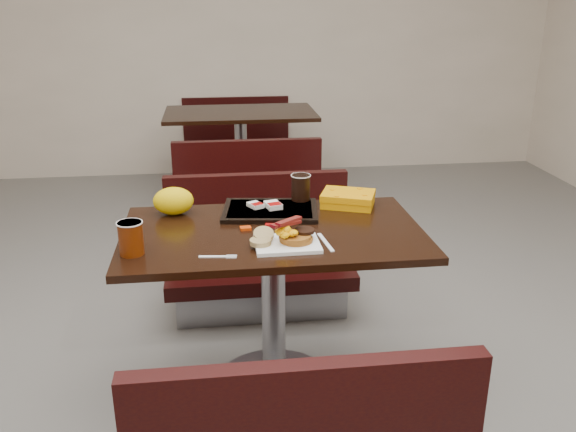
{
  "coord_description": "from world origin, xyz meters",
  "views": [
    {
      "loc": [
        -0.22,
        -2.24,
        1.64
      ],
      "look_at": [
        0.06,
        -0.03,
        0.82
      ],
      "focal_mm": 37.71,
      "sensor_mm": 36.0,
      "label": 1
    }
  ],
  "objects": [
    {
      "name": "bench_far_n",
      "position": [
        0.0,
        3.3,
        0.36
      ],
      "size": [
        1.0,
        0.46,
        0.72
      ],
      "primitive_type": null,
      "color": "black",
      "rests_on": "floor"
    },
    {
      "name": "muffin_bottom",
      "position": [
        -0.06,
        -0.17,
        0.77
      ],
      "size": [
        0.1,
        0.1,
        0.02
      ],
      "primitive_type": "cylinder",
      "rotation": [
        0.0,
        0.0,
        -0.34
      ],
      "color": "tan",
      "rests_on": "platter"
    },
    {
      "name": "coffee_cup_near",
      "position": [
        -0.53,
        -0.17,
        0.81
      ],
      "size": [
        0.1,
        0.1,
        0.12
      ],
      "primitive_type": "cylinder",
      "rotation": [
        0.0,
        0.0,
        0.14
      ],
      "color": "#872C04",
      "rests_on": "table_near"
    },
    {
      "name": "knife",
      "position": [
        0.19,
        -0.15,
        0.75
      ],
      "size": [
        0.04,
        0.18,
        0.0
      ],
      "primitive_type": "cube",
      "rotation": [
        0.0,
        0.0,
        -1.46
      ],
      "color": "white",
      "rests_on": "table_near"
    },
    {
      "name": "bacon_strips",
      "position": [
        0.03,
        -0.16,
        0.84
      ],
      "size": [
        0.15,
        0.15,
        0.01
      ],
      "primitive_type": null,
      "rotation": [
        0.0,
        0.0,
        0.71
      ],
      "color": "#4F050D",
      "rests_on": "scrambled_eggs"
    },
    {
      "name": "table_far",
      "position": [
        0.0,
        2.6,
        0.38
      ],
      "size": [
        1.2,
        0.7,
        0.75
      ],
      "primitive_type": null,
      "color": "black",
      "rests_on": "floor"
    },
    {
      "name": "hashbrown_sleeve_left",
      "position": [
        -0.05,
        0.23,
        0.78
      ],
      "size": [
        0.08,
        0.08,
        0.02
      ],
      "primitive_type": "cube",
      "rotation": [
        0.0,
        0.0,
        0.51
      ],
      "color": "silver",
      "rests_on": "tray"
    },
    {
      "name": "scrambled_eggs",
      "position": [
        0.03,
        -0.17,
        0.81
      ],
      "size": [
        0.1,
        0.09,
        0.04
      ],
      "primitive_type": "ellipsoid",
      "rotation": [
        0.0,
        0.0,
        -0.33
      ],
      "color": "yellow",
      "rests_on": "pancake_stack"
    },
    {
      "name": "bench_near_n",
      "position": [
        0.0,
        0.7,
        0.36
      ],
      "size": [
        1.0,
        0.46,
        0.72
      ],
      "primitive_type": null,
      "color": "black",
      "rests_on": "floor"
    },
    {
      "name": "paper_bag",
      "position": [
        -0.4,
        0.24,
        0.81
      ],
      "size": [
        0.2,
        0.17,
        0.12
      ],
      "primitive_type": "ellipsoid",
      "rotation": [
        0.0,
        0.0,
        0.27
      ],
      "color": "yellow",
      "rests_on": "table_near"
    },
    {
      "name": "sausage_patty",
      "position": [
        0.11,
        -0.14,
        0.8
      ],
      "size": [
        0.08,
        0.08,
        0.01
      ],
      "primitive_type": "cylinder",
      "rotation": [
        0.0,
        0.0,
        -0.01
      ],
      "color": "black",
      "rests_on": "pancake_stack"
    },
    {
      "name": "bench_near_s",
      "position": [
        0.0,
        -0.7,
        0.36
      ],
      "size": [
        1.0,
        0.46,
        0.72
      ],
      "primitive_type": null,
      "color": "black",
      "rests_on": "floor"
    },
    {
      "name": "condiment_syrup",
      "position": [
        -0.11,
        0.02,
        0.76
      ],
      "size": [
        0.05,
        0.04,
        0.01
      ],
      "primitive_type": "cube",
      "rotation": [
        0.0,
        0.0,
        0.1
      ],
      "color": "#BC3208",
      "rests_on": "table_near"
    },
    {
      "name": "clamshell",
      "position": [
        0.36,
        0.26,
        0.78
      ],
      "size": [
        0.27,
        0.24,
        0.06
      ],
      "primitive_type": "cube",
      "rotation": [
        0.0,
        0.0,
        -0.36
      ],
      "color": "orange",
      "rests_on": "table_near"
    },
    {
      "name": "wall_back",
      "position": [
        0.0,
        3.5,
        1.4
      ],
      "size": [
        6.0,
        0.01,
        2.8
      ],
      "primitive_type": "cube",
      "color": "beige",
      "rests_on": "ground"
    },
    {
      "name": "bench_far_s",
      "position": [
        0.0,
        1.9,
        0.36
      ],
      "size": [
        1.0,
        0.46,
        0.72
      ],
      "primitive_type": null,
      "color": "black",
      "rests_on": "floor"
    },
    {
      "name": "condiment_ketchup",
      "position": [
        -0.01,
        0.05,
        0.75
      ],
      "size": [
        0.04,
        0.03,
        0.01
      ],
      "primitive_type": "cube",
      "rotation": [
        0.0,
        0.0,
        -0.23
      ],
      "color": "#8C0504",
      "rests_on": "table_near"
    },
    {
      "name": "pancake_stack",
      "position": [
        0.07,
        -0.15,
        0.78
      ],
      "size": [
        0.16,
        0.16,
        0.03
      ],
      "primitive_type": "cylinder",
      "rotation": [
        0.0,
        0.0,
        -0.29
      ],
      "color": "#9F4E1A",
      "rests_on": "platter"
    },
    {
      "name": "platter",
      "position": [
        0.04,
        -0.16,
        0.76
      ],
      "size": [
        0.24,
        0.19,
        0.01
      ],
      "primitive_type": "cube",
      "rotation": [
        0.0,
        0.0,
        0.01
      ],
      "color": "white",
      "rests_on": "table_near"
    },
    {
      "name": "coffee_cup_far",
      "position": [
        0.16,
        0.31,
        0.83
      ],
      "size": [
        0.11,
        0.11,
        0.12
      ],
      "primitive_type": "cylinder",
      "rotation": [
        0.0,
        0.0,
        -0.31
      ],
      "color": "black",
      "rests_on": "tray"
    },
    {
      "name": "fork",
      "position": [
        -0.24,
        -0.23,
        0.75
      ],
      "size": [
        0.14,
        0.04,
        0.0
      ],
      "primitive_type": null,
      "rotation": [
        0.0,
        0.0,
        -0.11
      ],
      "color": "white",
      "rests_on": "table_near"
    },
    {
      "name": "muffin_top",
      "position": [
        -0.05,
        -0.13,
        0.78
      ],
      "size": [
        0.08,
        0.08,
        0.04
      ],
      "primitive_type": "cylinder",
      "rotation": [
        0.38,
        0.0,
        0.03
      ],
      "color": "tan",
      "rests_on": "platter"
    },
    {
      "name": "floor",
      "position": [
        0.0,
        0.0,
        0.0
      ],
      "size": [
        6.0,
        7.0,
        0.01
      ],
      "primitive_type": "cube",
      "color": "slate",
      "rests_on": "ground"
    },
    {
      "name": "tray",
      "position": [
        0.01,
        0.21,
        0.76
      ],
      "size": [
        0.44,
        0.34,
        0.02
      ],
      "primitive_type": "cube",
      "rotation": [
        0.0,
        0.0,
        -0.13
      ],
      "color": "black",
      "rests_on": "table_near"
    },
    {
      "name": "table_near",
      "position": [
        0.0,
        0.0,
        0.38
      ],
      "size": [
        1.2,
        0.7,
        0.75
      ],
      "primitive_type": null,
      "color": "black",
      "rests_on": "floor"
    },
    {
      "name": "hashbrown_sleeve_right",
      "position": [
        0.02,
        0.22,
        0.78
      ],
      "size": [
        0.08,
        0.09,
        0.02
      ],
      "primitive_type": "cube",
      "rotation": [
        0.0,
        0.0,
        0.25
      ],
      "color": "silver",
      "rests_on": "tray"
    }
  ]
}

